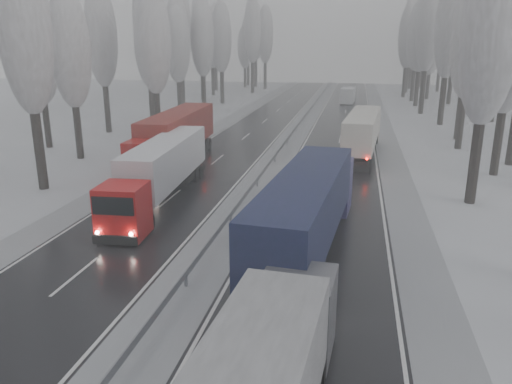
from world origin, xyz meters
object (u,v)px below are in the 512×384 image
(truck_blue_box, at_px, (309,206))
(truck_red_white, at_px, (162,168))
(truck_red_red, at_px, (175,135))
(box_truck_distant, at_px, (348,95))
(truck_cream_box, at_px, (363,130))

(truck_blue_box, relative_size, truck_red_white, 1.11)
(truck_blue_box, relative_size, truck_red_red, 0.98)
(truck_blue_box, height_order, truck_red_red, truck_red_red)
(box_truck_distant, bearing_deg, truck_blue_box, -86.95)
(box_truck_distant, xyz_separation_m, truck_red_red, (-13.51, -50.54, 1.22))
(truck_blue_box, distance_m, box_truck_distant, 67.37)
(truck_red_red, bearing_deg, truck_blue_box, -54.72)
(box_truck_distant, distance_m, truck_red_white, 61.42)
(truck_cream_box, bearing_deg, truck_red_red, -149.80)
(truck_red_white, bearing_deg, truck_cream_box, 49.30)
(truck_red_red, bearing_deg, truck_cream_box, 22.91)
(box_truck_distant, xyz_separation_m, truck_red_white, (-10.82, -60.45, 0.90))
(truck_cream_box, xyz_separation_m, truck_red_white, (-13.08, -17.41, -0.07))
(truck_cream_box, bearing_deg, box_truck_distant, 97.79)
(truck_blue_box, xyz_separation_m, truck_red_red, (-13.04, 16.82, 0.07))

